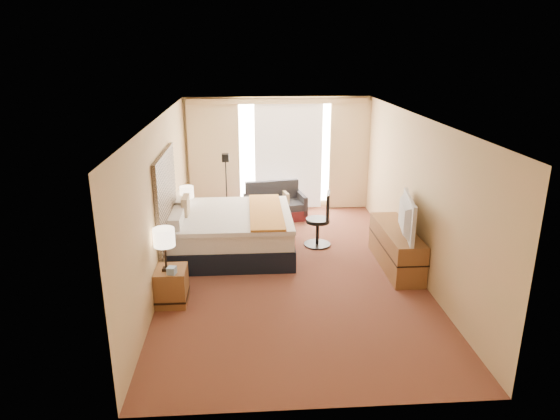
{
  "coord_description": "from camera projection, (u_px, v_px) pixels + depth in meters",
  "views": [
    {
      "loc": [
        -0.72,
        -7.83,
        3.65
      ],
      "look_at": [
        -0.15,
        0.4,
        0.95
      ],
      "focal_mm": 32.0,
      "sensor_mm": 36.0,
      "label": 1
    }
  ],
  "objects": [
    {
      "name": "bed",
      "position": [
        229.0,
        232.0,
        9.22
      ],
      "size": [
        2.26,
        2.07,
        1.1
      ],
      "color": "black",
      "rests_on": "floor"
    },
    {
      "name": "headboard",
      "position": [
        166.0,
        197.0,
        8.26
      ],
      "size": [
        0.06,
        1.85,
        1.5
      ],
      "primitive_type": "cube",
      "color": "black",
      "rests_on": "wall_left"
    },
    {
      "name": "media_dresser",
      "position": [
        396.0,
        248.0,
        8.62
      ],
      "size": [
        0.5,
        1.8,
        0.7
      ],
      "primitive_type": "cube",
      "color": "brown",
      "rests_on": "floor"
    },
    {
      "name": "nightstand_left",
      "position": [
        172.0,
        286.0,
        7.4
      ],
      "size": [
        0.45,
        0.52,
        0.55
      ],
      "primitive_type": "cube",
      "color": "brown",
      "rests_on": "floor"
    },
    {
      "name": "ceiling",
      "position": [
        292.0,
        118.0,
        7.8
      ],
      "size": [
        4.2,
        7.0,
        0.02
      ],
      "primitive_type": "cube",
      "color": "silver",
      "rests_on": "wall_back"
    },
    {
      "name": "telephone",
      "position": [
        192.0,
        212.0,
        9.75
      ],
      "size": [
        0.21,
        0.18,
        0.07
      ],
      "primitive_type": "cube",
      "rotation": [
        0.0,
        0.0,
        0.22
      ],
      "color": "black",
      "rests_on": "nightstand_right"
    },
    {
      "name": "curtains",
      "position": [
        278.0,
        150.0,
        11.38
      ],
      "size": [
        4.12,
        0.19,
        2.56
      ],
      "color": "beige",
      "rests_on": "floor"
    },
    {
      "name": "wall_right",
      "position": [
        416.0,
        195.0,
        8.34
      ],
      "size": [
        0.02,
        7.0,
        2.6
      ],
      "primitive_type": "cube",
      "color": "tan",
      "rests_on": "ground"
    },
    {
      "name": "loveseat",
      "position": [
        275.0,
        207.0,
        11.08
      ],
      "size": [
        1.41,
        0.93,
        0.81
      ],
      "rotation": [
        0.0,
        0.0,
        0.19
      ],
      "color": "#55181C",
      "rests_on": "floor"
    },
    {
      "name": "floor_lamp",
      "position": [
        226.0,
        176.0,
        10.37
      ],
      "size": [
        0.2,
        0.2,
        1.57
      ],
      "color": "black",
      "rests_on": "floor"
    },
    {
      "name": "desk_chair",
      "position": [
        321.0,
        222.0,
        9.5
      ],
      "size": [
        0.52,
        0.52,
        1.06
      ],
      "rotation": [
        0.0,
        0.0,
        -0.2
      ],
      "color": "black",
      "rests_on": "floor"
    },
    {
      "name": "wall_back",
      "position": [
        277.0,
        154.0,
        11.52
      ],
      "size": [
        4.2,
        0.02,
        2.6
      ],
      "primitive_type": "cube",
      "color": "tan",
      "rests_on": "ground"
    },
    {
      "name": "window",
      "position": [
        288.0,
        153.0,
        11.5
      ],
      "size": [
        2.3,
        0.02,
        2.3
      ],
      "primitive_type": "cube",
      "color": "white",
      "rests_on": "wall_back"
    },
    {
      "name": "tissue_box",
      "position": [
        172.0,
        270.0,
        7.14
      ],
      "size": [
        0.14,
        0.14,
        0.11
      ],
      "primitive_type": "cube",
      "rotation": [
        0.0,
        0.0,
        -0.24
      ],
      "color": "#89ABD4",
      "rests_on": "nightstand_left"
    },
    {
      "name": "nightstand_right",
      "position": [
        189.0,
        228.0,
        9.77
      ],
      "size": [
        0.45,
        0.52,
        0.55
      ],
      "primitive_type": "cube",
      "color": "brown",
      "rests_on": "floor"
    },
    {
      "name": "lamp_right",
      "position": [
        187.0,
        193.0,
        9.59
      ],
      "size": [
        0.27,
        0.27,
        0.56
      ],
      "color": "black",
      "rests_on": "nightstand_right"
    },
    {
      "name": "wall_front",
      "position": [
        323.0,
        299.0,
        4.88
      ],
      "size": [
        4.2,
        0.02,
        2.6
      ],
      "primitive_type": "cube",
      "color": "tan",
      "rests_on": "ground"
    },
    {
      "name": "wall_left",
      "position": [
        162.0,
        200.0,
        8.06
      ],
      "size": [
        0.02,
        7.0,
        2.6
      ],
      "primitive_type": "cube",
      "color": "tan",
      "rests_on": "ground"
    },
    {
      "name": "lamp_left",
      "position": [
        164.0,
        238.0,
        7.11
      ],
      "size": [
        0.31,
        0.31,
        0.65
      ],
      "color": "black",
      "rests_on": "nightstand_left"
    },
    {
      "name": "floor",
      "position": [
        291.0,
        269.0,
        8.6
      ],
      "size": [
        4.2,
        7.0,
        0.02
      ],
      "primitive_type": "cube",
      "color": "maroon",
      "rests_on": "ground"
    },
    {
      "name": "television",
      "position": [
        401.0,
        216.0,
        8.11
      ],
      "size": [
        0.35,
        1.16,
        0.66
      ],
      "primitive_type": "imported",
      "rotation": [
        0.0,
        0.0,
        1.39
      ],
      "color": "black",
      "rests_on": "media_dresser"
    }
  ]
}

